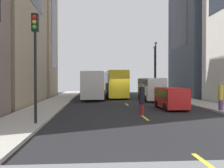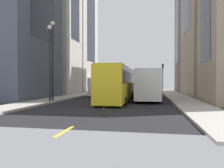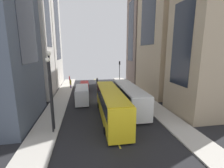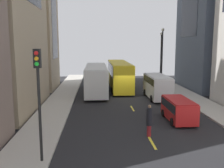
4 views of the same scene
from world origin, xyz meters
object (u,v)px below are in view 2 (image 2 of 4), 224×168
object	(u,v)px
streetcar_yellow	(118,81)
pedestrian_walking_far	(99,86)
car_red_0	(113,87)
pedestrian_crossing_mid	(102,86)
delivery_van_white	(100,86)
pedestrian_waiting_curb	(131,87)
city_bus_white	(148,82)
traffic_light_near_corner	(163,72)

from	to	relation	value
streetcar_yellow	pedestrian_walking_far	distance (m)	18.49
car_red_0	pedestrian_crossing_mid	xyz separation A→B (m)	(3.82, -7.86, 0.18)
delivery_van_white	pedestrian_waiting_curb	world-z (taller)	delivery_van_white
pedestrian_waiting_curb	pedestrian_walking_far	world-z (taller)	pedestrian_walking_far
city_bus_white	pedestrian_walking_far	world-z (taller)	city_bus_white
pedestrian_waiting_curb	pedestrian_crossing_mid	world-z (taller)	pedestrian_crossing_mid
city_bus_white	delivery_van_white	size ratio (longest dim) A/B	1.98
city_bus_white	pedestrian_walking_far	xyz separation A→B (m)	(9.47, -14.35, -0.80)
streetcar_yellow	car_red_0	size ratio (longest dim) A/B	3.08
streetcar_yellow	traffic_light_near_corner	world-z (taller)	traffic_light_near_corner
delivery_van_white	traffic_light_near_corner	distance (m)	17.95
streetcar_yellow	pedestrian_waiting_curb	distance (m)	18.55
streetcar_yellow	traffic_light_near_corner	distance (m)	22.81
streetcar_yellow	traffic_light_near_corner	size ratio (longest dim) A/B	2.24
delivery_van_white	pedestrian_crossing_mid	world-z (taller)	delivery_van_white
streetcar_yellow	pedestrian_crossing_mid	xyz separation A→B (m)	(7.06, -23.21, -0.92)
city_bus_white	streetcar_yellow	bearing A→B (deg)	43.60
pedestrian_waiting_curb	traffic_light_near_corner	bearing A→B (deg)	116.41
pedestrian_crossing_mid	streetcar_yellow	bearing A→B (deg)	12.05
city_bus_white	streetcar_yellow	distance (m)	4.35
streetcar_yellow	car_red_0	distance (m)	15.73
city_bus_white	delivery_van_white	world-z (taller)	city_bus_white
city_bus_white	pedestrian_crossing_mid	distance (m)	22.66
streetcar_yellow	delivery_van_white	world-z (taller)	streetcar_yellow
pedestrian_crossing_mid	traffic_light_near_corner	size ratio (longest dim) A/B	0.35
streetcar_yellow	delivery_van_white	bearing A→B (deg)	-62.56
car_red_0	pedestrian_waiting_curb	xyz separation A→B (m)	(-2.99, -3.16, 0.08)
pedestrian_walking_far	city_bus_white	bearing A→B (deg)	90.01
city_bus_white	pedestrian_waiting_curb	size ratio (longest dim) A/B	5.48
streetcar_yellow	car_red_0	bearing A→B (deg)	-78.10
city_bus_white	traffic_light_near_corner	distance (m)	19.26
car_red_0	pedestrian_waiting_curb	world-z (taller)	pedestrian_waiting_curb
car_red_0	pedestrian_waiting_curb	bearing A→B (deg)	-133.34
delivery_van_white	pedestrian_crossing_mid	xyz separation A→B (m)	(3.45, -16.26, -0.31)
car_red_0	pedestrian_crossing_mid	distance (m)	8.74
pedestrian_walking_far	pedestrian_crossing_mid	world-z (taller)	pedestrian_walking_far
pedestrian_walking_far	car_red_0	bearing A→B (deg)	113.63
traffic_light_near_corner	pedestrian_waiting_curb	bearing A→B (deg)	29.06
car_red_0	pedestrian_walking_far	size ratio (longest dim) A/B	2.00
pedestrian_crossing_mid	city_bus_white	bearing A→B (deg)	21.93
delivery_van_white	pedestrian_waiting_curb	bearing A→B (deg)	-106.20
streetcar_yellow	city_bus_white	bearing A→B (deg)	-136.40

